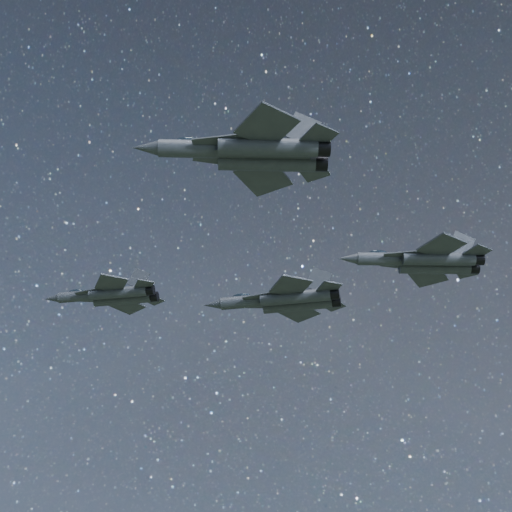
# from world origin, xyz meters

# --- Properties ---
(jet_lead) EXTENTS (15.53, 10.85, 3.91)m
(jet_lead) POSITION_xyz_m (-19.58, 6.60, 158.28)
(jet_lead) COLOR #30353C
(jet_left) EXTENTS (20.07, 14.09, 5.07)m
(jet_left) POSITION_xyz_m (-0.44, 20.34, 161.76)
(jet_left) COLOR #30353C
(jet_right) EXTENTS (18.45, 12.39, 4.66)m
(jet_right) POSITION_xyz_m (5.67, -16.75, 156.99)
(jet_right) COLOR #30353C
(jet_slot) EXTENTS (16.59, 11.17, 4.19)m
(jet_slot) POSITION_xyz_m (19.00, 5.82, 156.40)
(jet_slot) COLOR #30353C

